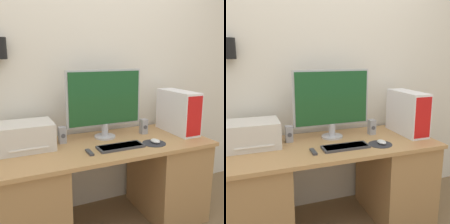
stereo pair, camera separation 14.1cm
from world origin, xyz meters
The scene contains 11 objects.
wall_back centered at (0.00, 0.76, 1.35)m, with size 6.40×0.16×2.70m.
desk centered at (0.00, 0.35, 0.38)m, with size 1.72×0.71×0.74m.
monitor centered at (0.06, 0.51, 1.06)m, with size 0.66×0.18×0.58m.
keyboard centered at (0.07, 0.22, 0.75)m, with size 0.36×0.14×0.02m.
mousepad centered at (0.36, 0.20, 0.74)m, with size 0.19×0.19×0.00m.
mouse centered at (0.37, 0.20, 0.76)m, with size 0.06×0.10×0.03m.
computer_tower centered at (0.74, 0.39, 0.93)m, with size 0.17×0.45×0.38m.
printer centered at (-0.58, 0.49, 0.84)m, with size 0.39×0.31×0.20m.
speaker_left centered at (-0.31, 0.51, 0.80)m, with size 0.06×0.06×0.13m.
speaker_right centered at (0.42, 0.47, 0.80)m, with size 0.06×0.06×0.13m.
remote_control centered at (-0.19, 0.20, 0.74)m, with size 0.03×0.12×0.02m.
Camera 2 is at (-0.63, -1.54, 1.43)m, focal length 42.00 mm.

